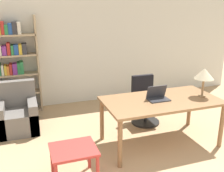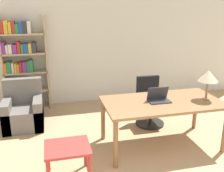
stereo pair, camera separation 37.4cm
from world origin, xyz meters
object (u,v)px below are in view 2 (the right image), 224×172
side_table_blue (67,151)px  bookshelf (22,66)px  laptop (159,98)px  armchair (24,112)px  table_lamp (208,76)px  desk (162,106)px  office_chair (149,104)px

side_table_blue → bookshelf: 2.90m
laptop → side_table_blue: 1.65m
laptop → armchair: (-2.19, 1.27, -0.54)m
table_lamp → armchair: size_ratio=0.54×
desk → armchair: armchair is taller
table_lamp → bookshelf: 3.79m
armchair → bookshelf: bookshelf is taller
armchair → laptop: bearing=-30.2°
laptop → side_table_blue: bearing=-160.1°
side_table_blue → office_chair: bearing=39.1°
desk → laptop: (-0.06, 0.02, 0.13)m
table_lamp → side_table_blue: size_ratio=0.82×
desk → table_lamp: (0.72, -0.08, 0.47)m
desk → bookshelf: 3.20m
laptop → table_lamp: size_ratio=0.71×
desk → armchair: (-2.25, 1.29, -0.40)m
bookshelf → side_table_blue: bearing=-75.0°
laptop → desk: bearing=-15.0°
office_chair → armchair: size_ratio=1.05×
armchair → table_lamp: bearing=-24.8°
armchair → office_chair: bearing=-10.6°
table_lamp → bookshelf: size_ratio=0.23×
office_chair → laptop: bearing=-102.8°
laptop → bookshelf: size_ratio=0.17×
desk → side_table_blue: (-1.56, -0.52, -0.29)m
table_lamp → office_chair: (-0.59, 0.93, -0.75)m
desk → laptop: bearing=165.0°
office_chair → armchair: office_chair is taller
desk → office_chair: (0.13, 0.85, -0.29)m
laptop → bookshelf: bookshelf is taller
laptop → table_lamp: table_lamp is taller
table_lamp → bookshelf: bearing=142.6°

